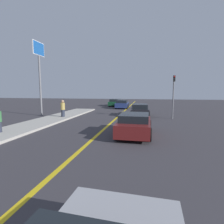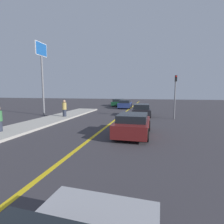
# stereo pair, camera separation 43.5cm
# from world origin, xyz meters

# --- Properties ---
(road_center_line) EXTENTS (0.20, 60.00, 0.01)m
(road_center_line) POSITION_xyz_m (0.00, 18.00, 0.00)
(road_center_line) COLOR gold
(road_center_line) RESTS_ON ground_plane
(sidewalk_left) EXTENTS (2.74, 25.76, 0.15)m
(sidewalk_left) POSITION_xyz_m (-5.55, 12.88, 0.08)
(sidewalk_left) COLOR #ADA89E
(sidewalk_left) RESTS_ON ground_plane
(car_ahead_center) EXTENTS (2.01, 3.97, 1.30)m
(car_ahead_center) POSITION_xyz_m (2.18, 12.85, 0.65)
(car_ahead_center) COLOR maroon
(car_ahead_center) RESTS_ON ground_plane
(car_far_distant) EXTENTS (2.05, 4.15, 1.27)m
(car_far_distant) POSITION_xyz_m (2.16, 21.17, 0.62)
(car_far_distant) COLOR black
(car_far_distant) RESTS_ON ground_plane
(car_parked_left_lot) EXTENTS (1.99, 4.05, 1.27)m
(car_parked_left_lot) POSITION_xyz_m (-0.83, 29.18, 0.62)
(car_parked_left_lot) COLOR navy
(car_parked_left_lot) RESTS_ON ground_plane
(car_oncoming_far) EXTENTS (2.02, 4.16, 1.23)m
(car_oncoming_far) POSITION_xyz_m (-2.57, 33.05, 0.60)
(car_oncoming_far) COLOR #144728
(car_oncoming_far) RESTS_ON ground_plane
(pedestrian_mid_group) EXTENTS (0.41, 0.41, 1.62)m
(pedestrian_mid_group) POSITION_xyz_m (-5.08, 18.08, 0.95)
(pedestrian_mid_group) COLOR #282D3D
(pedestrian_mid_group) RESTS_ON sidewalk_left
(traffic_light) EXTENTS (0.18, 0.40, 4.04)m
(traffic_light) POSITION_xyz_m (5.30, 19.71, 2.48)
(traffic_light) COLOR slate
(traffic_light) RESTS_ON ground_plane
(roadside_sign) EXTENTS (0.20, 1.89, 7.64)m
(roadside_sign) POSITION_xyz_m (-8.17, 19.29, 5.66)
(roadside_sign) COLOR slate
(roadside_sign) RESTS_ON ground_plane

